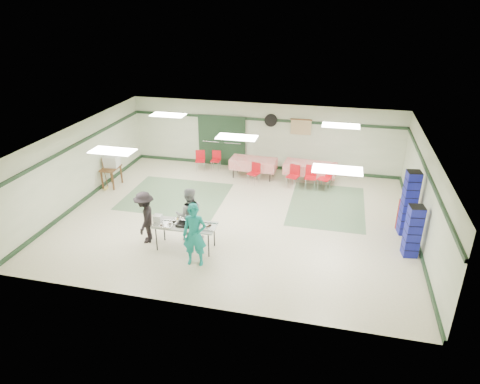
% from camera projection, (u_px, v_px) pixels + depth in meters
% --- Properties ---
extents(floor, '(11.00, 11.00, 0.00)m').
position_uv_depth(floor, '(237.00, 216.00, 13.88)').
color(floor, beige).
rests_on(floor, ground).
extents(ceiling, '(11.00, 11.00, 0.00)m').
position_uv_depth(ceiling, '(237.00, 137.00, 12.76)').
color(ceiling, white).
rests_on(ceiling, wall_back).
extents(wall_back, '(11.00, 0.00, 11.00)m').
position_uv_depth(wall_back, '(263.00, 136.00, 17.30)').
color(wall_back, beige).
rests_on(wall_back, floor).
extents(wall_front, '(11.00, 0.00, 11.00)m').
position_uv_depth(wall_front, '(188.00, 256.00, 9.34)').
color(wall_front, beige).
rests_on(wall_front, floor).
extents(wall_left, '(0.00, 9.00, 9.00)m').
position_uv_depth(wall_left, '(79.00, 164.00, 14.47)').
color(wall_left, beige).
rests_on(wall_left, floor).
extents(wall_right, '(0.00, 9.00, 9.00)m').
position_uv_depth(wall_right, '(424.00, 195.00, 12.17)').
color(wall_right, beige).
rests_on(wall_right, floor).
extents(trim_back, '(11.00, 0.06, 0.10)m').
position_uv_depth(trim_back, '(264.00, 120.00, 16.98)').
color(trim_back, '#1C341F').
rests_on(trim_back, wall_back).
extents(baseboard_back, '(11.00, 0.06, 0.12)m').
position_uv_depth(baseboard_back, '(262.00, 166.00, 17.81)').
color(baseboard_back, '#1C341F').
rests_on(baseboard_back, floor).
extents(trim_left, '(0.06, 9.00, 0.10)m').
position_uv_depth(trim_left, '(77.00, 144.00, 14.17)').
color(trim_left, '#1C341F').
rests_on(trim_left, wall_back).
extents(baseboard_left, '(0.06, 9.00, 0.12)m').
position_uv_depth(baseboard_left, '(86.00, 198.00, 15.00)').
color(baseboard_left, '#1C341F').
rests_on(baseboard_left, floor).
extents(trim_right, '(0.06, 9.00, 0.10)m').
position_uv_depth(trim_right, '(428.00, 173.00, 11.88)').
color(trim_right, '#1C341F').
rests_on(trim_right, wall_back).
extents(baseboard_right, '(0.06, 9.00, 0.12)m').
position_uv_depth(baseboard_right, '(416.00, 235.00, 12.71)').
color(baseboard_right, '#1C341F').
rests_on(baseboard_right, floor).
extents(green_patch_a, '(3.50, 3.00, 0.01)m').
position_uv_depth(green_patch_a, '(176.00, 196.00, 15.29)').
color(green_patch_a, slate).
rests_on(green_patch_a, floor).
extents(green_patch_b, '(2.50, 3.50, 0.01)m').
position_uv_depth(green_patch_b, '(327.00, 205.00, 14.62)').
color(green_patch_b, slate).
rests_on(green_patch_b, floor).
extents(double_door_left, '(0.90, 0.06, 2.10)m').
position_uv_depth(double_door_left, '(211.00, 140.00, 17.83)').
color(double_door_left, '#999C99').
rests_on(double_door_left, floor).
extents(double_door_right, '(0.90, 0.06, 2.10)m').
position_uv_depth(double_door_right, '(233.00, 142.00, 17.63)').
color(double_door_right, '#999C99').
rests_on(double_door_right, floor).
extents(door_frame, '(2.00, 0.03, 2.15)m').
position_uv_depth(door_frame, '(222.00, 141.00, 17.72)').
color(door_frame, '#1C341F').
rests_on(door_frame, floor).
extents(wall_fan, '(0.50, 0.10, 0.50)m').
position_uv_depth(wall_fan, '(271.00, 120.00, 16.89)').
color(wall_fan, black).
rests_on(wall_fan, wall_back).
extents(scroll_banner, '(0.80, 0.02, 0.60)m').
position_uv_depth(scroll_banner, '(301.00, 127.00, 16.72)').
color(scroll_banner, tan).
rests_on(scroll_banner, wall_back).
extents(serving_table, '(1.76, 0.73, 0.76)m').
position_uv_depth(serving_table, '(185.00, 226.00, 11.85)').
color(serving_table, '#AAAAA5').
rests_on(serving_table, floor).
extents(sheet_tray_right, '(0.59, 0.45, 0.02)m').
position_uv_depth(sheet_tray_right, '(206.00, 227.00, 11.70)').
color(sheet_tray_right, silver).
rests_on(sheet_tray_right, serving_table).
extents(sheet_tray_mid, '(0.54, 0.41, 0.02)m').
position_uv_depth(sheet_tray_mid, '(183.00, 222.00, 11.94)').
color(sheet_tray_mid, silver).
rests_on(sheet_tray_mid, serving_table).
extents(sheet_tray_left, '(0.57, 0.44, 0.02)m').
position_uv_depth(sheet_tray_left, '(164.00, 224.00, 11.82)').
color(sheet_tray_left, silver).
rests_on(sheet_tray_left, serving_table).
extents(baking_pan, '(0.49, 0.31, 0.08)m').
position_uv_depth(baking_pan, '(185.00, 224.00, 11.75)').
color(baking_pan, black).
rests_on(baking_pan, serving_table).
extents(foam_box_stack, '(0.22, 0.20, 0.20)m').
position_uv_depth(foam_box_stack, '(158.00, 218.00, 11.95)').
color(foam_box_stack, white).
rests_on(foam_box_stack, serving_table).
extents(volunteer_teal, '(0.68, 0.48, 1.75)m').
position_uv_depth(volunteer_teal, '(195.00, 235.00, 11.09)').
color(volunteer_teal, teal).
rests_on(volunteer_teal, floor).
extents(volunteer_grey, '(0.96, 0.86, 1.63)m').
position_uv_depth(volunteer_grey, '(189.00, 215.00, 12.24)').
color(volunteer_grey, gray).
rests_on(volunteer_grey, floor).
extents(volunteer_dark, '(0.80, 1.11, 1.55)m').
position_uv_depth(volunteer_dark, '(145.00, 217.00, 12.18)').
color(volunteer_dark, black).
rests_on(volunteer_dark, floor).
extents(dining_table_a, '(2.00, 1.01, 0.77)m').
position_uv_depth(dining_table_a, '(310.00, 168.00, 16.23)').
color(dining_table_a, red).
rests_on(dining_table_a, floor).
extents(dining_table_b, '(1.80, 0.86, 0.77)m').
position_uv_depth(dining_table_b, '(253.00, 163.00, 16.69)').
color(dining_table_b, red).
rests_on(dining_table_b, floor).
extents(chair_a, '(0.42, 0.42, 0.88)m').
position_uv_depth(chair_a, '(311.00, 175.00, 15.72)').
color(chair_a, red).
rests_on(chair_a, floor).
extents(chair_b, '(0.50, 0.50, 0.85)m').
position_uv_depth(chair_b, '(294.00, 174.00, 15.86)').
color(chair_b, red).
rests_on(chair_b, floor).
extents(chair_c, '(0.54, 0.54, 0.90)m').
position_uv_depth(chair_c, '(325.00, 176.00, 15.61)').
color(chair_c, red).
rests_on(chair_c, floor).
extents(chair_d, '(0.49, 0.49, 0.81)m').
position_uv_depth(chair_d, '(255.00, 171.00, 16.17)').
color(chair_d, red).
rests_on(chair_d, floor).
extents(chair_loose_a, '(0.36, 0.37, 0.78)m').
position_uv_depth(chair_loose_a, '(216.00, 158.00, 17.49)').
color(chair_loose_a, red).
rests_on(chair_loose_a, floor).
extents(chair_loose_b, '(0.46, 0.46, 0.81)m').
position_uv_depth(chair_loose_b, '(200.00, 158.00, 17.44)').
color(chair_loose_b, red).
rests_on(chair_loose_b, floor).
extents(crate_stack_blue_a, '(0.44, 0.44, 2.01)m').
position_uv_depth(crate_stack_blue_a, '(409.00, 203.00, 12.49)').
color(crate_stack_blue_a, '#181E93').
rests_on(crate_stack_blue_a, floor).
extents(crate_stack_red, '(0.48, 0.48, 1.01)m').
position_uv_depth(crate_stack_red, '(406.00, 216.00, 12.80)').
color(crate_stack_red, maroon).
rests_on(crate_stack_red, floor).
extents(crate_stack_blue_b, '(0.43, 0.43, 1.50)m').
position_uv_depth(crate_stack_blue_b, '(413.00, 231.00, 11.51)').
color(crate_stack_blue_b, '#181E93').
rests_on(crate_stack_blue_b, floor).
extents(printer_table, '(0.56, 0.84, 0.74)m').
position_uv_depth(printer_table, '(111.00, 170.00, 15.87)').
color(printer_table, brown).
rests_on(printer_table, floor).
extents(office_printer, '(0.55, 0.49, 0.40)m').
position_uv_depth(office_printer, '(112.00, 161.00, 15.85)').
color(office_printer, beige).
rests_on(office_printer, printer_table).
extents(broom, '(0.05, 0.20, 1.23)m').
position_uv_depth(broom, '(105.00, 173.00, 15.60)').
color(broom, brown).
rests_on(broom, floor).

